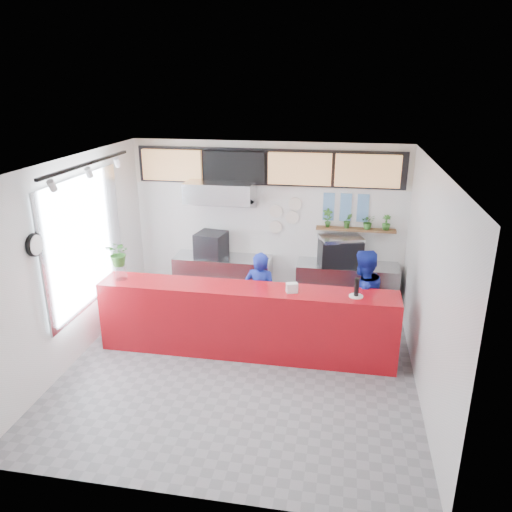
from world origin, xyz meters
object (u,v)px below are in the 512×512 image
Objects in this scene: service_counter at (246,321)px; panini_oven at (211,245)px; pepper_mill at (357,287)px; staff_right at (361,300)px; espresso_machine at (340,252)px; staff_center at (260,296)px.

panini_oven is at bearing 119.34° from service_counter.
service_counter is 1.76m from pepper_mill.
pepper_mill is (-0.11, -0.56, 0.44)m from staff_right.
espresso_machine reaches higher than panini_oven.
espresso_machine is at bearing -110.68° from staff_right.
staff_right reaches higher than service_counter.
staff_right reaches higher than espresso_machine.
espresso_machine is at bearing -126.68° from staff_center.
service_counter is 2.79× the size of staff_right.
staff_center is at bearing -37.61° from staff_right.
panini_oven is 0.70× the size of espresso_machine.
staff_right is at bearing -173.43° from staff_center.
panini_oven is (-1.01, 1.80, 0.58)m from service_counter.
staff_right is (2.73, -1.28, -0.32)m from panini_oven.
pepper_mill is at bearing -94.77° from espresso_machine.
staff_center is at bearing 76.89° from service_counter.
pepper_mill is at bearing 165.95° from staff_center.
panini_oven is 3.21m from pepper_mill.
staff_right reaches higher than staff_center.
staff_center is (1.14, -1.25, -0.39)m from panini_oven.
panini_oven is 0.34× the size of staff_center.
espresso_machine is (2.36, 0.00, 0.00)m from panini_oven.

